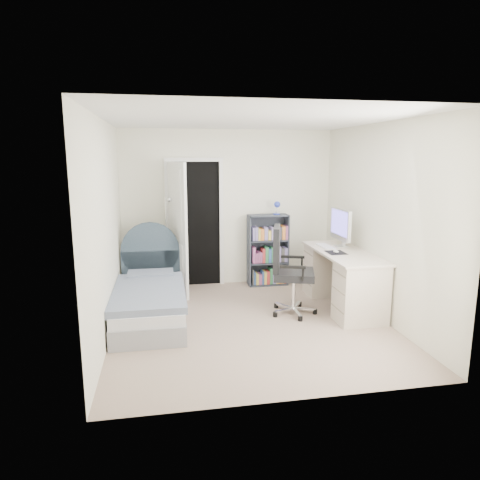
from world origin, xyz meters
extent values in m
cube|color=gray|center=(0.00, 0.00, -0.03)|extent=(3.40, 3.60, 0.05)
cube|color=white|center=(0.00, 0.00, 2.52)|extent=(3.40, 3.60, 0.05)
cube|color=white|center=(0.00, 1.82, 1.25)|extent=(3.40, 0.05, 2.50)
cube|color=white|center=(0.00, -1.82, 1.25)|extent=(3.40, 0.05, 2.50)
cube|color=white|center=(-1.72, 0.00, 1.25)|extent=(0.05, 3.60, 2.50)
cube|color=white|center=(1.72, 0.00, 1.25)|extent=(0.05, 3.60, 2.50)
cube|color=black|center=(-0.55, 1.80, 1.00)|extent=(0.80, 0.01, 2.00)
cube|color=white|center=(-0.98, 1.77, 1.00)|extent=(0.06, 0.06, 2.00)
cube|color=white|center=(-0.12, 1.77, 1.00)|extent=(0.06, 0.06, 2.00)
cube|color=white|center=(-0.55, 1.77, 2.03)|extent=(0.92, 0.06, 0.06)
cube|color=white|center=(-0.84, 1.39, 1.00)|extent=(0.26, 0.78, 2.00)
cube|color=gray|center=(-1.25, 0.32, 0.12)|extent=(0.86, 1.79, 0.23)
cube|color=silver|center=(-1.25, 0.32, 0.30)|extent=(0.84, 1.76, 0.14)
cube|color=slate|center=(-1.25, 0.23, 0.40)|extent=(0.89, 1.52, 0.09)
cube|color=slate|center=(-1.25, 0.96, 0.42)|extent=(0.64, 0.36, 0.11)
cube|color=#344350|center=(-1.25, 1.25, 0.36)|extent=(0.85, 0.06, 0.72)
cylinder|color=#344350|center=(-1.25, 1.25, 0.72)|extent=(0.85, 0.06, 0.85)
cylinder|color=#DAC086|center=(-1.37, 1.27, 0.27)|extent=(0.04, 0.04, 0.54)
cylinder|color=#DAC086|center=(-1.37, 1.64, 0.27)|extent=(0.04, 0.04, 0.54)
cylinder|color=#DAC086|center=(-0.99, 1.27, 0.27)|extent=(0.04, 0.04, 0.54)
cylinder|color=#DAC086|center=(-0.99, 1.64, 0.27)|extent=(0.04, 0.04, 0.54)
cube|color=#DAC086|center=(-1.18, 1.45, 0.52)|extent=(0.43, 0.43, 0.03)
cube|color=#DAC086|center=(-1.18, 1.45, 0.19)|extent=(0.39, 0.39, 0.02)
cube|color=#B24C33|center=(-1.23, 1.45, 0.55)|extent=(0.17, 0.24, 0.03)
cube|color=#3F598C|center=(-1.23, 1.45, 0.58)|extent=(0.16, 0.23, 0.03)
cube|color=#D8CC7F|center=(-1.23, 1.45, 0.61)|extent=(0.15, 0.22, 0.03)
cylinder|color=silver|center=(-1.01, 1.58, 0.01)|extent=(0.21, 0.21, 0.02)
cylinder|color=silver|center=(-1.01, 1.58, 0.74)|extent=(0.02, 0.02, 1.45)
sphere|color=silver|center=(-0.94, 1.53, 1.43)|extent=(0.08, 0.08, 0.08)
cube|color=#333946|center=(0.30, 1.59, 0.58)|extent=(0.02, 0.28, 1.16)
cube|color=#333946|center=(0.93, 1.59, 0.58)|extent=(0.02, 0.28, 1.16)
cube|color=#333946|center=(0.61, 1.59, 1.15)|extent=(0.65, 0.28, 0.02)
cube|color=#333946|center=(0.61, 1.59, 0.01)|extent=(0.65, 0.28, 0.02)
cube|color=#333946|center=(0.61, 1.73, 0.58)|extent=(0.65, 0.01, 1.16)
cube|color=#333946|center=(0.61, 1.59, 0.37)|extent=(0.61, 0.26, 0.02)
cube|color=#333946|center=(0.61, 1.59, 0.74)|extent=(0.61, 0.26, 0.02)
cylinder|color=#283AAE|center=(0.75, 1.59, 1.17)|extent=(0.11, 0.11, 0.02)
cylinder|color=silver|center=(0.75, 1.59, 1.24)|extent=(0.01, 0.01, 0.15)
sphere|color=#283AAE|center=(0.75, 1.56, 1.33)|extent=(0.10, 0.10, 0.10)
cube|color=#3F3F3F|center=(0.35, 1.57, 0.15)|extent=(0.02, 0.19, 0.24)
cube|color=#335999|center=(0.38, 1.57, 0.13)|extent=(0.03, 0.19, 0.20)
cube|color=#D8BF4C|center=(0.42, 1.57, 0.12)|extent=(0.04, 0.19, 0.18)
cube|color=#994C7F|center=(0.47, 1.57, 0.11)|extent=(0.05, 0.19, 0.17)
cube|color=#335999|center=(0.52, 1.57, 0.13)|extent=(0.03, 0.19, 0.21)
cube|color=#D8BF4C|center=(0.56, 1.57, 0.13)|extent=(0.04, 0.19, 0.21)
cube|color=#B23333|center=(0.61, 1.57, 0.13)|extent=(0.05, 0.19, 0.21)
cube|color=#337F4C|center=(0.66, 1.57, 0.15)|extent=(0.04, 0.19, 0.25)
cube|color=#7F72B2|center=(0.71, 1.57, 0.13)|extent=(0.05, 0.19, 0.20)
cube|color=#D8BF4C|center=(0.76, 1.57, 0.13)|extent=(0.04, 0.19, 0.20)
cube|color=orange|center=(0.81, 1.57, 0.12)|extent=(0.05, 0.19, 0.19)
cube|color=#D8BF4C|center=(0.86, 1.57, 0.13)|extent=(0.02, 0.19, 0.20)
cube|color=#B23333|center=(0.89, 1.57, 0.11)|extent=(0.03, 0.19, 0.16)
cube|color=#994C7F|center=(0.36, 1.57, 0.52)|extent=(0.05, 0.19, 0.26)
cube|color=#994C7F|center=(0.41, 1.57, 0.47)|extent=(0.03, 0.19, 0.16)
cube|color=#994C7F|center=(0.45, 1.57, 0.48)|extent=(0.03, 0.19, 0.17)
cube|color=#994C7F|center=(0.49, 1.57, 0.47)|extent=(0.03, 0.19, 0.17)
cube|color=#B23333|center=(0.53, 1.57, 0.50)|extent=(0.04, 0.19, 0.23)
cube|color=#337F4C|center=(0.58, 1.57, 0.52)|extent=(0.05, 0.19, 0.25)
cube|color=#335999|center=(0.63, 1.57, 0.50)|extent=(0.04, 0.19, 0.22)
cube|color=#337F4C|center=(0.67, 1.57, 0.51)|extent=(0.03, 0.19, 0.24)
cube|color=#7F72B2|center=(0.72, 1.57, 0.47)|extent=(0.06, 0.19, 0.15)
cube|color=#7F72B2|center=(0.78, 1.57, 0.52)|extent=(0.06, 0.19, 0.25)
cube|color=#3F3F3F|center=(0.84, 1.57, 0.50)|extent=(0.05, 0.19, 0.22)
cube|color=#7F72B2|center=(0.90, 1.57, 0.50)|extent=(0.05, 0.19, 0.23)
cube|color=#7F72B2|center=(0.36, 1.57, 0.86)|extent=(0.04, 0.19, 0.21)
cube|color=#7F72B2|center=(0.40, 1.57, 0.87)|extent=(0.05, 0.19, 0.21)
cube|color=#D8BF4C|center=(0.45, 1.57, 0.85)|extent=(0.04, 0.19, 0.19)
cube|color=orange|center=(0.50, 1.57, 0.85)|extent=(0.05, 0.19, 0.18)
cube|color=#7F72B2|center=(0.56, 1.57, 0.86)|extent=(0.05, 0.19, 0.21)
cube|color=#D8BF4C|center=(0.62, 1.57, 0.84)|extent=(0.05, 0.19, 0.15)
cube|color=#7F72B2|center=(0.67, 1.57, 0.86)|extent=(0.04, 0.19, 0.20)
cube|color=#994C7F|center=(0.71, 1.57, 0.85)|extent=(0.04, 0.19, 0.18)
cube|color=#7F72B2|center=(0.77, 1.57, 0.87)|extent=(0.05, 0.19, 0.22)
cube|color=#3F3F3F|center=(0.81, 1.57, 0.86)|extent=(0.02, 0.19, 0.20)
cube|color=orange|center=(0.85, 1.57, 0.87)|extent=(0.05, 0.19, 0.22)
cube|color=#994C7F|center=(0.91, 1.57, 0.87)|extent=(0.05, 0.19, 0.22)
cube|color=beige|center=(1.37, 0.36, 0.78)|extent=(0.65, 1.63, 0.03)
cube|color=beige|center=(1.37, -0.22, 0.38)|extent=(0.60, 0.44, 0.77)
cube|color=beige|center=(1.37, 0.93, 0.38)|extent=(0.60, 0.44, 0.77)
cube|color=silver|center=(1.48, 0.68, 0.80)|extent=(0.17, 0.17, 0.01)
cube|color=silver|center=(1.51, 0.68, 0.93)|extent=(0.03, 0.07, 0.24)
cube|color=silver|center=(1.46, 0.68, 1.12)|extent=(0.05, 0.61, 0.44)
cube|color=#6256D1|center=(1.43, 0.68, 1.14)|extent=(0.00, 0.54, 0.35)
cube|color=white|center=(1.24, 0.68, 0.80)|extent=(0.14, 0.44, 0.02)
cube|color=black|center=(1.24, 0.30, 0.80)|extent=(0.24, 0.28, 0.00)
ellipsoid|color=white|center=(1.24, 0.30, 0.81)|extent=(0.07, 0.11, 0.03)
cube|color=silver|center=(0.78, 0.19, 0.06)|extent=(0.30, 0.13, 0.03)
cylinder|color=black|center=(0.92, 0.15, 0.03)|extent=(0.08, 0.08, 0.06)
cube|color=silver|center=(0.72, 0.35, 0.06)|extent=(0.21, 0.27, 0.03)
cylinder|color=black|center=(0.80, 0.47, 0.03)|extent=(0.08, 0.08, 0.06)
cube|color=silver|center=(0.55, 0.35, 0.06)|extent=(0.22, 0.27, 0.03)
cylinder|color=black|center=(0.46, 0.47, 0.03)|extent=(0.08, 0.08, 0.06)
cube|color=silver|center=(0.50, 0.19, 0.06)|extent=(0.30, 0.14, 0.03)
cylinder|color=black|center=(0.36, 0.14, 0.03)|extent=(0.08, 0.08, 0.06)
cube|color=silver|center=(0.64, 0.09, 0.06)|extent=(0.05, 0.30, 0.03)
cylinder|color=black|center=(0.64, -0.06, 0.03)|extent=(0.08, 0.08, 0.06)
cylinder|color=silver|center=(0.64, 0.24, 0.29)|extent=(0.07, 0.07, 0.45)
cube|color=black|center=(0.64, 0.24, 0.54)|extent=(0.65, 0.65, 0.10)
cube|color=black|center=(0.41, 0.30, 0.88)|extent=(0.21, 0.48, 0.59)
cube|color=black|center=(0.53, -0.03, 0.71)|extent=(0.32, 0.14, 0.03)
cube|color=black|center=(0.70, 0.51, 0.71)|extent=(0.32, 0.14, 0.03)
camera|label=1|loc=(-1.04, -5.02, 2.07)|focal=32.00mm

